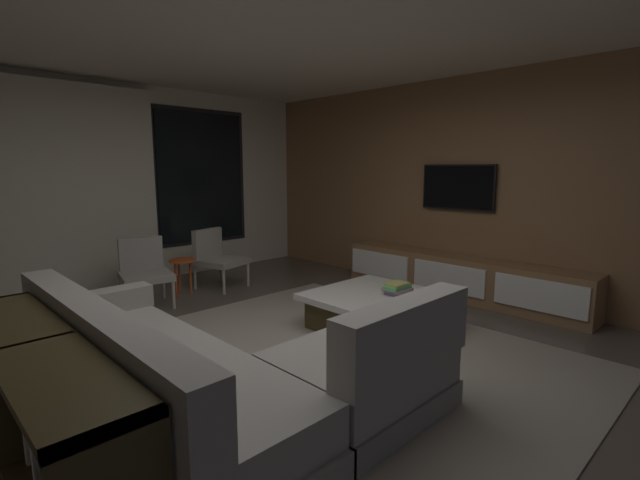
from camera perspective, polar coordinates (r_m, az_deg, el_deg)
floor at (r=3.72m, az=-3.52°, el=-16.02°), size 9.20×9.20×0.00m
back_wall_with_window at (r=6.54m, az=-25.43°, el=6.14°), size 6.60×0.30×2.70m
media_wall at (r=5.85m, az=19.77°, el=6.30°), size 0.12×7.80×2.70m
ceiling at (r=3.56m, az=-4.00°, el=27.44°), size 8.20×8.20×0.00m
area_rug at (r=3.87m, az=1.53°, el=-14.88°), size 3.20×3.80×0.01m
sectional_couch at (r=3.01m, az=-13.50°, el=-16.49°), size 1.98×2.50×0.82m
coffee_table at (r=4.52m, az=7.13°, el=-8.92°), size 1.16×1.16×0.36m
book_stack_on_coffee_table at (r=4.47m, az=9.79°, el=-6.08°), size 0.27×0.22×0.12m
accent_chair_near_window at (r=6.14m, az=-13.05°, el=-1.90°), size 0.67×0.69×0.78m
accent_chair_by_curtain at (r=5.59m, az=-21.46°, el=-3.37°), size 0.65×0.67×0.78m
side_stool at (r=5.87m, az=-17.13°, el=-3.18°), size 0.32×0.32×0.46m
media_console at (r=5.77m, az=17.46°, el=-4.65°), size 0.46×3.10×0.52m
mounted_tv at (r=5.87m, az=17.10°, el=6.44°), size 0.05×0.97×0.56m
console_table_behind_couch at (r=2.78m, az=-32.19°, el=-17.13°), size 0.40×2.10×0.74m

